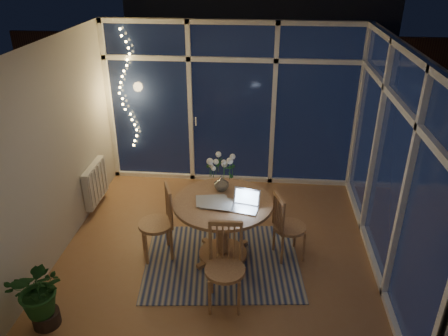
{
  "coord_description": "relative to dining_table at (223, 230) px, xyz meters",
  "views": [
    {
      "loc": [
        0.49,
        -4.57,
        3.49
      ],
      "look_at": [
        0.04,
        0.25,
        1.06
      ],
      "focal_mm": 35.0,
      "sensor_mm": 36.0,
      "label": 1
    }
  ],
  "objects": [
    {
      "name": "floor",
      "position": [
        -0.06,
        0.14,
        -0.41
      ],
      "size": [
        4.0,
        4.0,
        0.0
      ],
      "primitive_type": "plane",
      "color": "#9B6943",
      "rests_on": "ground"
    },
    {
      "name": "ceiling",
      "position": [
        -0.06,
        0.14,
        2.19
      ],
      "size": [
        4.0,
        4.0,
        0.0
      ],
      "primitive_type": "plane",
      "color": "white",
      "rests_on": "wall_back"
    },
    {
      "name": "wall_back",
      "position": [
        -0.06,
        2.14,
        0.89
      ],
      "size": [
        4.0,
        0.04,
        2.6
      ],
      "primitive_type": "cube",
      "color": "beige",
      "rests_on": "floor"
    },
    {
      "name": "wall_front",
      "position": [
        -0.06,
        -1.86,
        0.89
      ],
      "size": [
        4.0,
        0.04,
        2.6
      ],
      "primitive_type": "cube",
      "color": "beige",
      "rests_on": "floor"
    },
    {
      "name": "wall_left",
      "position": [
        -2.06,
        0.14,
        0.89
      ],
      "size": [
        0.04,
        4.0,
        2.6
      ],
      "primitive_type": "cube",
      "color": "beige",
      "rests_on": "floor"
    },
    {
      "name": "wall_right",
      "position": [
        1.94,
        0.14,
        0.89
      ],
      "size": [
        0.04,
        4.0,
        2.6
      ],
      "primitive_type": "cube",
      "color": "beige",
      "rests_on": "floor"
    },
    {
      "name": "window_wall_back",
      "position": [
        -0.06,
        2.1,
        0.89
      ],
      "size": [
        4.0,
        0.1,
        2.6
      ],
      "primitive_type": "cube",
      "color": "white",
      "rests_on": "floor"
    },
    {
      "name": "window_wall_right",
      "position": [
        1.9,
        0.14,
        0.89
      ],
      "size": [
        0.1,
        4.0,
        2.6
      ],
      "primitive_type": "cube",
      "color": "white",
      "rests_on": "floor"
    },
    {
      "name": "radiator",
      "position": [
        -2.0,
        1.04,
        -0.01
      ],
      "size": [
        0.1,
        0.7,
        0.58
      ],
      "primitive_type": "cube",
      "color": "silver",
      "rests_on": "wall_left"
    },
    {
      "name": "fairy_lights",
      "position": [
        -1.71,
        2.02,
        1.12
      ],
      "size": [
        0.24,
        0.1,
        1.85
      ],
      "primitive_type": null,
      "color": "#E9BC5D",
      "rests_on": "window_wall_back"
    },
    {
      "name": "garden_patio",
      "position": [
        0.44,
        5.14,
        -0.47
      ],
      "size": [
        12.0,
        6.0,
        0.1
      ],
      "primitive_type": "cube",
      "color": "black",
      "rests_on": "ground"
    },
    {
      "name": "garden_fence",
      "position": [
        -0.06,
        5.64,
        0.49
      ],
      "size": [
        11.0,
        0.08,
        1.8
      ],
      "primitive_type": "cube",
      "color": "black",
      "rests_on": "ground"
    },
    {
      "name": "neighbour_roof",
      "position": [
        0.24,
        8.64,
        1.79
      ],
      "size": [
        7.0,
        3.0,
        2.2
      ],
      "primitive_type": "cube",
      "color": "#31343B",
      "rests_on": "ground"
    },
    {
      "name": "garden_shrubs",
      "position": [
        -0.86,
        3.54,
        0.04
      ],
      "size": [
        0.9,
        0.9,
        0.9
      ],
      "primitive_type": "sphere",
      "color": "black",
      "rests_on": "ground"
    },
    {
      "name": "rug",
      "position": [
        0.0,
        -0.1,
        -0.4
      ],
      "size": [
        2.04,
        1.7,
        0.01
      ],
      "primitive_type": "cube",
      "rotation": [
        0.0,
        0.0,
        0.1
      ],
      "color": "#B8AE96",
      "rests_on": "floor"
    },
    {
      "name": "dining_table",
      "position": [
        0.0,
        0.0,
        0.0
      ],
      "size": [
        1.31,
        1.31,
        0.81
      ],
      "primitive_type": "cylinder",
      "rotation": [
        0.0,
        0.0,
        0.1
      ],
      "color": "#8E5940",
      "rests_on": "floor"
    },
    {
      "name": "chair_left",
      "position": [
        -0.83,
        -0.04,
        0.08
      ],
      "size": [
        0.59,
        0.59,
        0.98
      ],
      "primitive_type": "cube",
      "rotation": [
        0.0,
        0.0,
        -1.2
      ],
      "color": "#8E5940",
      "rests_on": "floor"
    },
    {
      "name": "chair_right",
      "position": [
        0.82,
        0.1,
        0.05
      ],
      "size": [
        0.54,
        0.54,
        0.91
      ],
      "primitive_type": "cube",
      "rotation": [
        0.0,
        0.0,
        1.91
      ],
      "color": "#8E5940",
      "rests_on": "floor"
    },
    {
      "name": "chair_front",
      "position": [
        0.1,
        -0.82,
        0.08
      ],
      "size": [
        0.47,
        0.47,
        0.98
      ],
      "primitive_type": "cube",
      "rotation": [
        0.0,
        0.0,
        0.05
      ],
      "color": "#8E5940",
      "rests_on": "floor"
    },
    {
      "name": "laptop",
      "position": [
        0.26,
        -0.15,
        0.52
      ],
      "size": [
        0.36,
        0.33,
        0.23
      ],
      "primitive_type": null,
      "rotation": [
        0.0,
        0.0,
        -0.21
      ],
      "color": "silver",
      "rests_on": "dining_table"
    },
    {
      "name": "flower_vase",
      "position": [
        -0.04,
        0.27,
        0.51
      ],
      "size": [
        0.22,
        0.22,
        0.21
      ],
      "primitive_type": "imported",
      "rotation": [
        0.0,
        0.0,
        0.1
      ],
      "color": "silver",
      "rests_on": "dining_table"
    },
    {
      "name": "bowl",
      "position": [
        0.26,
        0.17,
        0.43
      ],
      "size": [
        0.17,
        0.17,
        0.04
      ],
      "primitive_type": "imported",
      "rotation": [
        0.0,
        0.0,
        0.1
      ],
      "color": "silver",
      "rests_on": "dining_table"
    },
    {
      "name": "newspapers",
      "position": [
        -0.1,
        -0.05,
        0.42
      ],
      "size": [
        0.36,
        0.28,
        0.02
      ],
      "primitive_type": "cube",
      "rotation": [
        0.0,
        0.0,
        -0.02
      ],
      "color": "beige",
      "rests_on": "dining_table"
    },
    {
      "name": "phone",
      "position": [
        0.13,
        -0.09,
        0.41
      ],
      "size": [
        0.12,
        0.08,
        0.01
      ],
      "primitive_type": "cube",
      "rotation": [
        0.0,
        0.0,
        0.21
      ],
      "color": "black",
      "rests_on": "dining_table"
    },
    {
      "name": "potted_plant",
      "position": [
        -1.71,
        -1.28,
        -0.03
      ],
      "size": [
        0.57,
        0.5,
        0.76
      ],
      "primitive_type": "imported",
      "rotation": [
        0.0,
        0.0,
        0.06
      ],
      "color": "#1A491D",
      "rests_on": "floor"
    }
  ]
}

